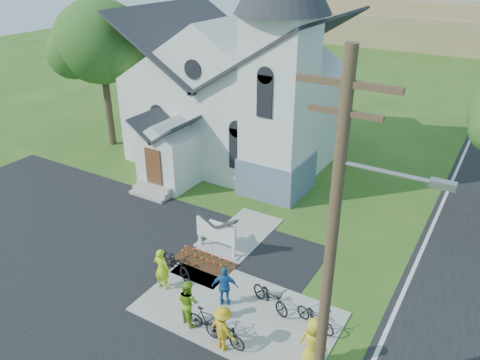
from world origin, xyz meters
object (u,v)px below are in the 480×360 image
Objects in this scene: cyclist_1 at (188,302)px; bike_3 at (225,333)px; bike_2 at (271,296)px; utility_pole at (334,244)px; cyclist_0 at (162,269)px; bike_4 at (315,317)px; church_sign at (216,231)px; cyclist_3 at (223,329)px; bike_1 at (208,320)px; bike_0 at (176,263)px; cyclist_2 at (225,286)px; cyclist_4 at (313,344)px.

cyclist_1 is 1.69m from bike_3.
bike_2 is (2.06, 2.09, -0.37)m from cyclist_1.
utility_pole is 8.46m from cyclist_0.
bike_2 is 1.14× the size of bike_4.
cyclist_1 is 1.07× the size of bike_4.
church_sign is 1.36× the size of cyclist_3.
bike_2 is at bearing -37.64° from bike_1.
bike_1 is (2.85, -1.97, -0.03)m from bike_0.
utility_pole is 6.70m from cyclist_2.
church_sign is at bearing 144.40° from utility_pole.
bike_3 is (-3.42, 0.46, -4.88)m from utility_pole.
cyclist_1 reaches higher than bike_0.
cyclist_2 is at bearing 117.92° from bike_4.
bike_3 is at bearing -110.66° from bike_1.
cyclist_4 is at bearing -82.51° from bike_0.
cyclist_1 is 4.33m from bike_4.
bike_0 is at bearing 113.17° from bike_2.
bike_3 is at bearing 152.74° from bike_4.
cyclist_3 is at bearing 96.35° from cyclist_2.
cyclist_4 is (2.32, -1.71, 0.44)m from bike_2.
church_sign is 3.37m from cyclist_2.
bike_1 is at bearing -166.50° from cyclist_1.
cyclist_0 is 1.03m from bike_0.
bike_2 is at bearing -171.13° from cyclist_0.
utility_pole is at bearing 105.03° from cyclist_4.
cyclist_0 is 1.08× the size of cyclist_2.
cyclist_4 reaches higher than bike_4.
bike_3 is at bearing 154.45° from cyclist_0.
bike_0 is (-7.06, 2.60, -4.85)m from utility_pole.
cyclist_0 reaches higher than cyclist_2.
bike_3 is 0.98× the size of bike_4.
cyclist_2 is 1.02× the size of bike_3.
bike_4 is at bearing 166.21° from cyclist_2.
cyclist_2 is 1.96m from bike_3.
bike_4 is (5.34, -2.00, -0.56)m from church_sign.
utility_pole is 5.98m from bike_3.
bike_1 is 1.00× the size of bike_4.
cyclist_2 is at bearing -95.23° from cyclist_1.
utility_pole is 6.36m from bike_2.
utility_pole reaches higher than cyclist_1.
bike_0 is 1.23× the size of bike_3.
cyclist_1 reaches higher than bike_3.
cyclist_4 is (5.90, -3.62, -0.06)m from church_sign.
bike_3 is (-0.04, 0.16, -0.34)m from cyclist_3.
cyclist_0 is at bearing -9.19° from cyclist_3.
church_sign is 4.28m from cyclist_1.
utility_pole is at bearing -106.41° from bike_1.
church_sign is 1.29× the size of cyclist_1.
bike_1 is 0.87× the size of cyclist_4.
utility_pole is 6.29× the size of bike_1.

